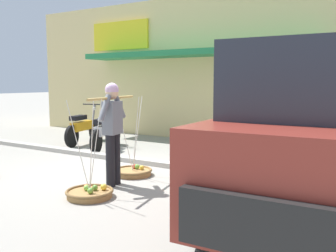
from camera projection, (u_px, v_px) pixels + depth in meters
ground_plane at (123, 170)px, 7.26m from camera, size 90.00×90.00×0.00m
sidewalk_curb at (144, 161)px, 7.85m from camera, size 20.00×0.24×0.10m
fruit_vendor at (113, 127)px, 6.11m from camera, size 0.30×1.41×1.70m
fruit_basket_left_side at (133, 171)px, 6.88m from camera, size 0.71×0.71×1.45m
fruit_basket_right_side at (90, 193)px, 5.56m from camera, size 0.71×0.71×1.45m
motorcycle_nearest_shop at (83, 128)px, 10.33m from camera, size 0.63×1.79×1.09m
motorcycle_second_in_row at (106, 132)px, 9.47m from camera, size 0.73×1.75×1.09m
parked_truck at (331, 129)px, 4.63m from camera, size 2.30×4.87×2.10m
storefront_building at (233, 70)px, 12.91m from camera, size 13.00×6.00×4.20m
wooden_crate at (242, 154)px, 8.08m from camera, size 0.44×0.36×0.32m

